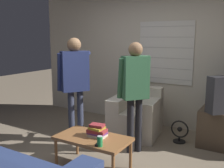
# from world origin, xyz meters

# --- Properties ---
(ground_plane) EXTENTS (16.00, 16.00, 0.00)m
(ground_plane) POSITION_xyz_m (0.00, 0.00, 0.00)
(ground_plane) COLOR #7F705B
(wall_back) EXTENTS (5.20, 0.08, 2.55)m
(wall_back) POSITION_xyz_m (0.01, 2.03, 1.28)
(wall_back) COLOR beige
(wall_back) RESTS_ON ground_plane
(armchair_beige) EXTENTS (0.89, 0.86, 0.82)m
(armchair_beige) POSITION_xyz_m (0.01, 1.30, 0.35)
(armchair_beige) COLOR beige
(armchair_beige) RESTS_ON ground_plane
(coffee_table) EXTENTS (0.95, 0.52, 0.42)m
(coffee_table) POSITION_xyz_m (0.05, -0.06, 0.38)
(coffee_table) COLOR brown
(coffee_table) RESTS_ON ground_plane
(person_left_standing) EXTENTS (0.56, 0.79, 1.68)m
(person_left_standing) POSITION_xyz_m (-0.72, 0.56, 1.07)
(person_left_standing) COLOR #33384C
(person_left_standing) RESTS_ON ground_plane
(person_right_standing) EXTENTS (0.53, 0.76, 1.62)m
(person_right_standing) POSITION_xyz_m (0.28, 0.67, 1.02)
(person_right_standing) COLOR black
(person_right_standing) RESTS_ON ground_plane
(book_stack) EXTENTS (0.25, 0.19, 0.16)m
(book_stack) POSITION_xyz_m (0.09, -0.01, 0.50)
(book_stack) COLOR beige
(book_stack) RESTS_ON coffee_table
(soda_can) EXTENTS (0.07, 0.07, 0.13)m
(soda_can) POSITION_xyz_m (0.29, -0.26, 0.49)
(soda_can) COLOR #238E47
(soda_can) RESTS_ON coffee_table
(spare_remote) EXTENTS (0.06, 0.13, 0.02)m
(spare_remote) POSITION_xyz_m (0.25, -0.23, 0.43)
(spare_remote) COLOR black
(spare_remote) RESTS_ON coffee_table
(floor_fan) EXTENTS (0.29, 0.20, 0.36)m
(floor_fan) POSITION_xyz_m (0.77, 1.35, 0.17)
(floor_fan) COLOR black
(floor_fan) RESTS_ON ground_plane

